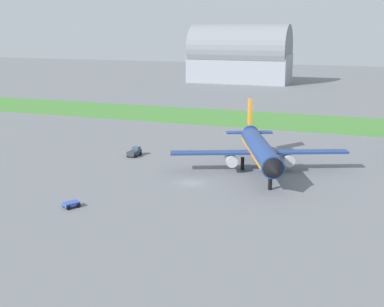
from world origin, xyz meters
TOP-DOWN VIEW (x-y plane):
  - ground_plane at (0.00, 0.00)m, footprint 600.00×600.00m
  - grass_taxiway_strip at (0.00, 66.81)m, footprint 360.00×28.00m
  - airplane_midfield_jet at (9.90, 11.71)m, footprint 33.10×32.87m
  - pushback_tug_near_gate at (-18.30, 14.18)m, footprint 2.26×3.71m
  - baggage_cart_midfield at (-13.43, -18.32)m, footprint 2.73×2.94m
  - hangar_distant at (-34.27, 167.80)m, footprint 49.97×24.50m

SIDE VIEW (x-z plane):
  - ground_plane at x=0.00m, z-range 0.00..0.00m
  - grass_taxiway_strip at x=0.00m, z-range 0.00..0.08m
  - baggage_cart_midfield at x=-13.43m, z-range 0.12..1.02m
  - pushback_tug_near_gate at x=-18.30m, z-range -0.06..1.89m
  - airplane_midfield_jet at x=9.90m, z-range -1.71..10.55m
  - hangar_distant at x=-34.27m, z-range -1.14..27.71m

